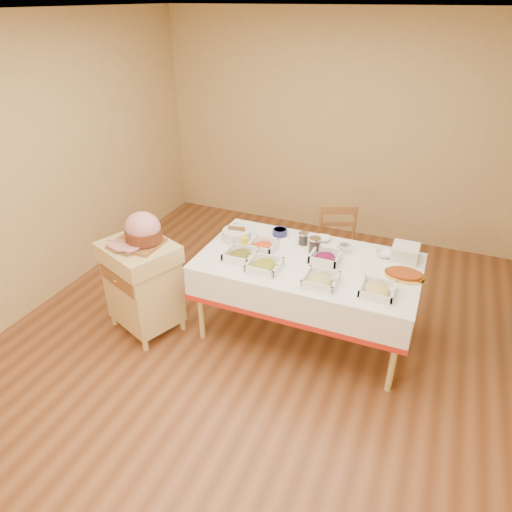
# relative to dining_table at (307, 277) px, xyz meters

# --- Properties ---
(room_shell) EXTENTS (5.00, 5.00, 5.00)m
(room_shell) POSITION_rel_dining_table_xyz_m (-0.30, -0.30, 0.70)
(room_shell) COLOR brown
(room_shell) RESTS_ON ground
(dining_table) EXTENTS (1.82, 1.02, 0.76)m
(dining_table) POSITION_rel_dining_table_xyz_m (0.00, 0.00, 0.00)
(dining_table) COLOR #DFC27A
(dining_table) RESTS_ON ground
(butcher_cart) EXTENTS (0.75, 0.70, 0.86)m
(butcher_cart) POSITION_rel_dining_table_xyz_m (-1.36, -0.48, -0.11)
(butcher_cart) COLOR #DFC27A
(butcher_cart) RESTS_ON ground
(dining_chair) EXTENTS (0.51, 0.50, 0.89)m
(dining_chair) POSITION_rel_dining_table_xyz_m (0.07, 0.81, -0.14)
(dining_chair) COLOR brown
(dining_chair) RESTS_ON ground
(ham_on_board) EXTENTS (0.43, 0.41, 0.29)m
(ham_on_board) POSITION_rel_dining_table_xyz_m (-1.31, -0.45, 0.39)
(ham_on_board) COLOR brown
(ham_on_board) RESTS_ON butcher_cart
(serving_dish_a) EXTENTS (0.25, 0.24, 0.11)m
(serving_dish_a) POSITION_rel_dining_table_xyz_m (-0.54, -0.19, 0.20)
(serving_dish_a) COLOR white
(serving_dish_a) RESTS_ON dining_table
(serving_dish_b) EXTENTS (0.25, 0.25, 0.10)m
(serving_dish_b) POSITION_rel_dining_table_xyz_m (-0.29, -0.27, 0.19)
(serving_dish_b) COLOR white
(serving_dish_b) RESTS_ON dining_table
(serving_dish_c) EXTENTS (0.25, 0.25, 0.10)m
(serving_dish_c) POSITION_rel_dining_table_xyz_m (0.19, -0.30, 0.19)
(serving_dish_c) COLOR white
(serving_dish_c) RESTS_ON dining_table
(serving_dish_d) EXTENTS (0.25, 0.25, 0.09)m
(serving_dish_d) POSITION_rel_dining_table_xyz_m (0.61, -0.27, 0.19)
(serving_dish_d) COLOR white
(serving_dish_d) RESTS_ON dining_table
(serving_dish_e) EXTENTS (0.23, 0.22, 0.11)m
(serving_dish_e) POSITION_rel_dining_table_xyz_m (-0.42, 0.03, 0.20)
(serving_dish_e) COLOR white
(serving_dish_e) RESTS_ON dining_table
(serving_dish_f) EXTENTS (0.25, 0.24, 0.11)m
(serving_dish_f) POSITION_rel_dining_table_xyz_m (0.13, 0.04, 0.20)
(serving_dish_f) COLOR white
(serving_dish_f) RESTS_ON dining_table
(small_bowl_left) EXTENTS (0.13, 0.13, 0.06)m
(small_bowl_left) POSITION_rel_dining_table_xyz_m (-0.78, 0.27, 0.19)
(small_bowl_left) COLOR white
(small_bowl_left) RESTS_ON dining_table
(small_bowl_mid) EXTENTS (0.14, 0.14, 0.06)m
(small_bowl_mid) POSITION_rel_dining_table_xyz_m (-0.38, 0.35, 0.19)
(small_bowl_mid) COLOR navy
(small_bowl_mid) RESTS_ON dining_table
(small_bowl_right) EXTENTS (0.12, 0.12, 0.06)m
(small_bowl_right) POSITION_rel_dining_table_xyz_m (0.24, 0.28, 0.19)
(small_bowl_right) COLOR white
(small_bowl_right) RESTS_ON dining_table
(bowl_white_imported) EXTENTS (0.14, 0.14, 0.03)m
(bowl_white_imported) POSITION_rel_dining_table_xyz_m (0.02, 0.40, 0.18)
(bowl_white_imported) COLOR white
(bowl_white_imported) RESTS_ON dining_table
(bowl_small_imported) EXTENTS (0.17, 0.17, 0.05)m
(bowl_small_imported) POSITION_rel_dining_table_xyz_m (0.57, 0.32, 0.18)
(bowl_small_imported) COLOR white
(bowl_small_imported) RESTS_ON dining_table
(preserve_jar_left) EXTENTS (0.09, 0.09, 0.11)m
(preserve_jar_left) POSITION_rel_dining_table_xyz_m (-0.13, 0.26, 0.21)
(preserve_jar_left) COLOR silver
(preserve_jar_left) RESTS_ON dining_table
(preserve_jar_right) EXTENTS (0.10, 0.10, 0.13)m
(preserve_jar_right) POSITION_rel_dining_table_xyz_m (0.00, 0.16, 0.22)
(preserve_jar_right) COLOR silver
(preserve_jar_right) RESTS_ON dining_table
(mustard_bottle) EXTENTS (0.05, 0.05, 0.17)m
(mustard_bottle) POSITION_rel_dining_table_xyz_m (-0.56, -0.06, 0.24)
(mustard_bottle) COLOR yellow
(mustard_bottle) RESTS_ON dining_table
(bread_basket) EXTENTS (0.26, 0.26, 0.11)m
(bread_basket) POSITION_rel_dining_table_xyz_m (-0.71, 0.12, 0.21)
(bread_basket) COLOR silver
(bread_basket) RESTS_ON dining_table
(plate_stack) EXTENTS (0.22, 0.22, 0.12)m
(plate_stack) POSITION_rel_dining_table_xyz_m (0.73, 0.35, 0.22)
(plate_stack) COLOR white
(plate_stack) RESTS_ON dining_table
(brass_platter) EXTENTS (0.31, 0.22, 0.04)m
(brass_platter) POSITION_rel_dining_table_xyz_m (0.77, 0.05, 0.18)
(brass_platter) COLOR gold
(brass_platter) RESTS_ON dining_table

